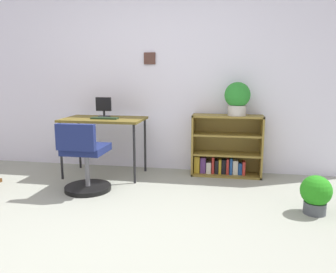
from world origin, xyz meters
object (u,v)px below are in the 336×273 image
object	(u,v)px
potted_plant_floor	(316,193)
potted_plant_on_shelf	(237,98)
monitor	(104,108)
desk	(104,123)
office_chair	(85,161)
keyboard	(105,118)
bookshelf_low	(225,149)

from	to	relation	value
potted_plant_floor	potted_plant_on_shelf	bearing A→B (deg)	123.39
potted_plant_on_shelf	monitor	bearing A→B (deg)	-175.52
desk	potted_plant_on_shelf	xyz separation A→B (m)	(1.66, 0.25, 0.32)
desk	office_chair	bearing A→B (deg)	-88.82
keyboard	office_chair	bearing A→B (deg)	-92.63
office_chair	bookshelf_low	world-z (taller)	office_chair
monitor	bookshelf_low	bearing A→B (deg)	6.80
keyboard	bookshelf_low	size ratio (longest dim) A/B	0.38
desk	keyboard	distance (m)	0.11
monitor	keyboard	world-z (taller)	monitor
potted_plant_on_shelf	potted_plant_floor	world-z (taller)	potted_plant_on_shelf
desk	bookshelf_low	size ratio (longest dim) A/B	1.15
bookshelf_low	monitor	bearing A→B (deg)	-173.20
office_chair	potted_plant_on_shelf	size ratio (longest dim) A/B	1.90
bookshelf_low	keyboard	bearing A→B (deg)	-165.91
keyboard	potted_plant_floor	xyz separation A→B (m)	(2.34, -0.77, -0.56)
monitor	keyboard	bearing A→B (deg)	-67.14
office_chair	keyboard	bearing A→B (deg)	87.37
bookshelf_low	potted_plant_floor	bearing A→B (deg)	-53.41
keyboard	bookshelf_low	world-z (taller)	bookshelf_low
keyboard	bookshelf_low	distance (m)	1.59
desk	bookshelf_low	xyz separation A→B (m)	(1.53, 0.30, -0.34)
keyboard	desk	bearing A→B (deg)	118.16
monitor	potted_plant_floor	world-z (taller)	monitor
desk	office_chair	xyz separation A→B (m)	(0.01, -0.65, -0.34)
desk	potted_plant_floor	world-z (taller)	desk
office_chair	bookshelf_low	distance (m)	1.79
desk	bookshelf_low	distance (m)	1.60
desk	potted_plant_on_shelf	size ratio (longest dim) A/B	2.45
monitor	potted_plant_floor	distance (m)	2.69
keyboard	bookshelf_low	bearing A→B (deg)	14.09
monitor	bookshelf_low	distance (m)	1.67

